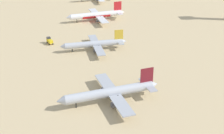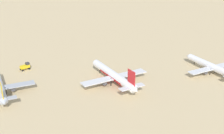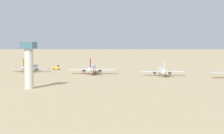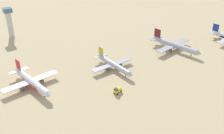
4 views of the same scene
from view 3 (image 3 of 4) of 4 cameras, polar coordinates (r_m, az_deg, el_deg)
ground_plane at (r=329.74m, az=-12.04°, el=-0.73°), size 1983.69×1983.69×0.00m
parked_jet_1 at (r=294.27m, az=7.20°, el=-0.52°), size 38.77×31.69×11.21m
parked_jet_2 at (r=308.28m, az=-2.88°, el=-0.19°), size 43.88×35.92×12.71m
parked_jet_3 at (r=331.99m, az=-11.68°, el=-0.03°), size 39.61×32.23×11.42m
service_truck at (r=351.65m, az=-7.93°, el=-0.04°), size 4.38×5.68×3.90m
control_tower at (r=221.00m, az=-11.83°, el=0.65°), size 7.20×7.20×25.44m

